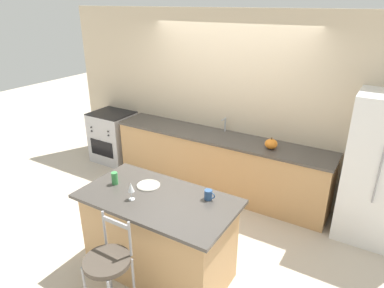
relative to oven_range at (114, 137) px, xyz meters
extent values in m
plane|color=beige|center=(2.15, -0.35, -0.46)|extent=(18.00, 18.00, 0.00)
cube|color=beige|center=(2.15, 0.33, 0.89)|extent=(6.00, 0.07, 2.70)
cube|color=tan|center=(2.15, 0.02, -0.02)|extent=(3.38, 0.62, 0.88)
cube|color=#47423D|center=(2.15, 0.02, 0.44)|extent=(3.41, 0.66, 0.03)
cube|color=black|center=(2.15, 0.02, 0.45)|extent=(0.56, 0.34, 0.01)
cylinder|color=#ADAFB5|center=(2.15, 0.23, 0.57)|extent=(0.02, 0.02, 0.22)
cylinder|color=#ADAFB5|center=(2.15, 0.17, 0.67)|extent=(0.02, 0.12, 0.02)
cube|color=tan|center=(2.44, -1.91, 0.00)|extent=(1.50, 0.75, 0.92)
cube|color=#47423D|center=(2.44, -1.91, 0.47)|extent=(1.62, 0.87, 0.03)
cylinder|color=#939399|center=(4.31, -0.37, 0.55)|extent=(0.02, 0.02, 0.70)
cube|color=#B7B7BC|center=(0.00, 0.00, -0.01)|extent=(0.72, 0.63, 0.91)
cube|color=black|center=(0.00, -0.32, -0.12)|extent=(0.52, 0.01, 0.29)
cube|color=black|center=(0.00, 0.00, 0.45)|extent=(0.72, 0.63, 0.02)
cylinder|color=black|center=(-0.20, -0.32, 0.25)|extent=(0.03, 0.02, 0.03)
cylinder|color=black|center=(0.20, -0.32, 0.25)|extent=(0.03, 0.02, 0.03)
cylinder|color=black|center=(-0.20, -0.32, 0.17)|extent=(0.03, 0.02, 0.03)
cylinder|color=black|center=(0.20, -0.32, 0.17)|extent=(0.03, 0.02, 0.03)
cylinder|color=#99999E|center=(2.27, -2.49, -0.13)|extent=(0.02, 0.02, 0.66)
cylinder|color=#99999E|center=(2.57, -2.49, -0.13)|extent=(0.02, 0.02, 0.66)
cylinder|color=#4C4238|center=(2.42, -2.64, 0.22)|extent=(0.42, 0.42, 0.04)
cylinder|color=#99999E|center=(2.27, -2.49, 0.42)|extent=(0.02, 0.02, 0.36)
cylinder|color=#99999E|center=(2.57, -2.49, 0.42)|extent=(0.02, 0.02, 0.36)
cube|color=#99999E|center=(2.42, -2.49, 0.54)|extent=(0.30, 0.02, 0.04)
cylinder|color=beige|center=(2.22, -1.77, 0.50)|extent=(0.25, 0.25, 0.01)
torus|color=beige|center=(2.22, -1.77, 0.50)|extent=(0.24, 0.24, 0.01)
cylinder|color=white|center=(2.24, -2.07, 0.49)|extent=(0.06, 0.06, 0.00)
cylinder|color=white|center=(2.24, -2.07, 0.54)|extent=(0.01, 0.01, 0.08)
cone|color=white|center=(2.24, -2.07, 0.63)|extent=(0.07, 0.07, 0.10)
cylinder|color=#335689|center=(2.90, -1.67, 0.54)|extent=(0.08, 0.08, 0.10)
torus|color=#335689|center=(2.94, -1.67, 0.54)|extent=(0.07, 0.01, 0.07)
cylinder|color=#3D934C|center=(1.88, -1.92, 0.56)|extent=(0.07, 0.07, 0.14)
ellipsoid|color=orange|center=(2.98, -0.05, 0.52)|extent=(0.17, 0.17, 0.13)
cylinder|color=brown|center=(2.98, -0.05, 0.60)|extent=(0.02, 0.02, 0.02)
camera|label=1|loc=(4.28, -4.27, 2.33)|focal=32.00mm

